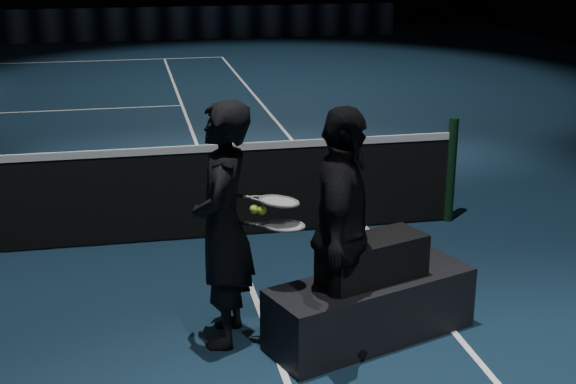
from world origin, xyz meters
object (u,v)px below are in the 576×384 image
Objects in this scene: player_b at (341,234)px; racket_upper at (279,201)px; player_a at (223,225)px; racket_lower at (285,226)px; racket_bag at (372,259)px; player_bench at (371,308)px; tennis_balls at (258,207)px.

player_b reaches higher than racket_upper.
racket_lower is at bearing 82.33° from player_a.
player_b is (-0.27, -0.13, 0.27)m from racket_bag.
player_bench is 0.88× the size of player_b.
tennis_balls is (-0.18, 0.08, 0.12)m from racket_lower.
player_bench is 2.33× the size of racket_upper.
player_a is 0.30m from tennis_balls.
racket_lower is 0.18m from racket_upper.
racket_upper reaches higher than racket_bag.
player_b reaches higher than tennis_balls.
tennis_balls is (-0.55, 0.24, 0.15)m from player_b.
racket_lower is (-0.64, 0.02, 0.30)m from racket_bag.
player_b is at bearing 82.33° from player_a.
racket_upper is 5.67× the size of tennis_balls.
tennis_balls reaches higher than racket_lower.
racket_upper is at bearing 153.59° from racket_bag.
player_b is at bearing -23.48° from tennis_balls.
racket_bag is 0.71m from racket_lower.
player_a reaches higher than racket_lower.
player_b is at bearing -173.87° from player_bench.
player_b is 2.64× the size of racket_upper.
racket_lower is at bearing 158.26° from racket_bag.
racket_bag is at bearing 20.84° from racket_lower.
player_a reaches higher than tennis_balls.
racket_upper is 0.16m from tennis_balls.
racket_lower is at bearing 158.26° from player_bench.
player_b is at bearing -173.87° from racket_bag.
player_bench is 1.09m from racket_upper.
player_a and player_b have the same top height.
racket_bag is at bearing -7.30° from tennis_balls.
racket_bag is 0.93m from tennis_balls.
player_bench is 2.33× the size of racket_lower.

